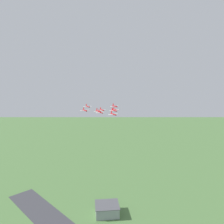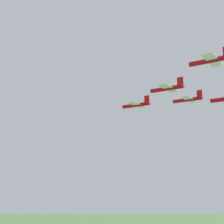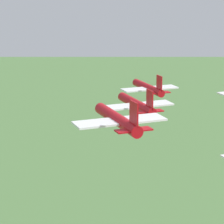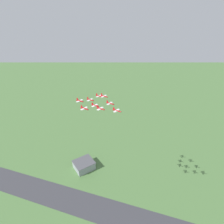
{
  "view_description": "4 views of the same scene",
  "coord_description": "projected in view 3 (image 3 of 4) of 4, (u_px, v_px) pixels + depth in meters",
  "views": [
    {
      "loc": [
        -151.81,
        -40.4,
        157.4
      ],
      "look_at": [
        3.47,
        -57.09,
        136.27
      ],
      "focal_mm": 35.0,
      "sensor_mm": 36.0,
      "label": 1
    },
    {
      "loc": [
        65.34,
        -109.34,
        116.11
      ],
      "look_at": [
        0.79,
        -62.77,
        132.72
      ],
      "focal_mm": 50.0,
      "sensor_mm": 36.0,
      "label": 2
    },
    {
      "loc": [
        71.36,
        -63.04,
        148.12
      ],
      "look_at": [
        9.14,
        -62.96,
        132.11
      ],
      "focal_mm": 85.0,
      "sensor_mm": 36.0,
      "label": 3
    },
    {
      "loc": [
        -97.62,
        16.19,
        197.33
      ],
      "look_at": [
        8.06,
        -55.32,
        132.78
      ],
      "focal_mm": 28.0,
      "sensor_mm": 36.0,
      "label": 4
    }
  ],
  "objects": [
    {
      "name": "jet_0",
      "position": [
        149.0,
        88.0,
        67.18
      ],
      "size": [
        7.65,
        7.45,
        2.59
      ],
      "rotation": [
        0.0,
        0.0,
        1.94
      ],
      "color": "#B20C14"
    },
    {
      "name": "jet_3",
      "position": [
        119.0,
        120.0,
        40.93
      ],
      "size": [
        7.65,
        7.45,
        2.59
      ],
      "rotation": [
        0.0,
        0.0,
        1.94
      ],
      "color": "#B20C14"
    },
    {
      "name": "jet_1",
      "position": [
        138.0,
        104.0,
        54.17
      ],
      "size": [
        7.65,
        7.45,
        2.59
      ],
      "rotation": [
        0.0,
        0.0,
        1.94
      ],
      "color": "#B20C14"
    }
  ]
}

